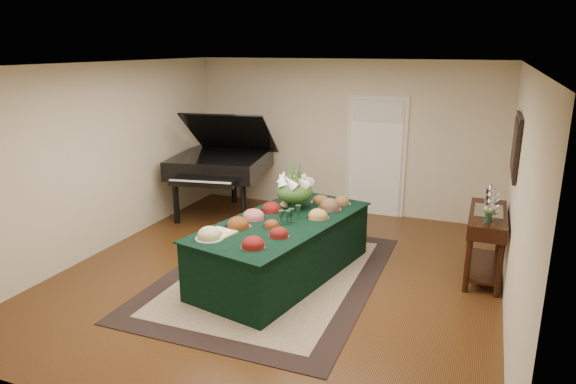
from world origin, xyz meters
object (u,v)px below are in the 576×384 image
at_px(buffet_table, 283,248).
at_px(mahogany_sideboard, 487,227).
at_px(grand_piano, 221,163).
at_px(floral_centerpiece, 294,187).

xyz_separation_m(buffet_table, mahogany_sideboard, (2.44, 0.94, 0.29)).
distance_m(buffet_table, grand_piano, 2.86).
height_order(buffet_table, floral_centerpiece, floral_centerpiece).
bearing_deg(grand_piano, floral_centerpiece, -37.31).
bearing_deg(grand_piano, buffet_table, -45.37).
bearing_deg(buffet_table, grand_piano, 134.63).
xyz_separation_m(floral_centerpiece, mahogany_sideboard, (2.48, 0.41, -0.39)).
bearing_deg(buffet_table, mahogany_sideboard, 21.02).
relative_size(buffet_table, mahogany_sideboard, 2.20).
relative_size(grand_piano, mahogany_sideboard, 1.58).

